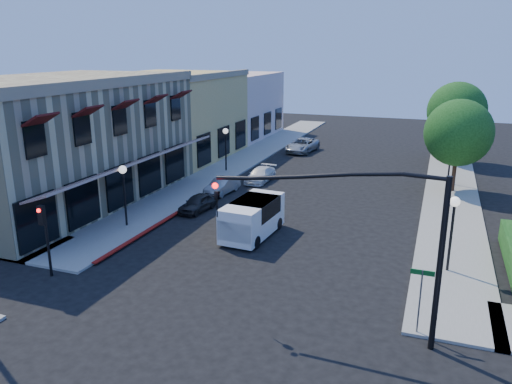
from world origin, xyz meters
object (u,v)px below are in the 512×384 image
(secondary_signal, at_px, (44,228))
(lamppost_right_far, at_px, (451,148))
(lamppost_right_near, at_px, (453,215))
(signal_mast_arm, at_px, (374,227))
(white_van, at_px, (252,216))
(street_tree_b, at_px, (457,111))
(street_name_sign, at_px, (421,291))
(street_tree_a, at_px, (459,133))
(parked_car_a, at_px, (198,203))
(parked_car_d, at_px, (302,145))
(parked_car_b, at_px, (222,186))
(parked_car_c, at_px, (260,175))
(lamppost_left_far, at_px, (226,139))
(lamppost_left_near, at_px, (123,180))

(secondary_signal, relative_size, lamppost_right_far, 0.93)
(secondary_signal, distance_m, lamppost_right_near, 17.77)
(signal_mast_arm, xyz_separation_m, white_van, (-7.20, 7.64, -2.94))
(street_tree_b, height_order, street_name_sign, street_tree_b)
(street_tree_a, distance_m, signal_mast_arm, 20.71)
(parked_car_a, bearing_deg, lamppost_right_far, 46.48)
(parked_car_d, bearing_deg, parked_car_b, -88.69)
(signal_mast_arm, xyz_separation_m, parked_car_c, (-10.66, 18.50, -3.56))
(lamppost_left_far, bearing_deg, parked_car_c, -28.39)
(street_tree_b, height_order, parked_car_b, street_tree_b)
(lamppost_right_near, xyz_separation_m, parked_car_b, (-14.70, 8.05, -2.19))
(secondary_signal, bearing_deg, street_name_sign, 2.93)
(lamppost_right_near, height_order, lamppost_right_far, same)
(street_tree_b, relative_size, parked_car_d, 1.49)
(parked_car_d, bearing_deg, parked_car_a, -87.20)
(lamppost_left_near, bearing_deg, parked_car_b, 74.06)
(lamppost_left_far, xyz_separation_m, parked_car_a, (2.47, -10.00, -2.21))
(secondary_signal, xyz_separation_m, parked_car_c, (3.20, 18.59, -1.79))
(street_tree_a, relative_size, parked_car_a, 2.10)
(street_tree_a, bearing_deg, parked_car_a, -146.01)
(street_tree_b, bearing_deg, parked_car_c, -138.58)
(signal_mast_arm, bearing_deg, street_name_sign, 23.20)
(street_tree_a, height_order, lamppost_left_near, street_tree_a)
(lamppost_right_far, bearing_deg, parked_car_a, -140.45)
(street_tree_b, xyz_separation_m, lamppost_left_near, (-17.30, -24.00, -1.81))
(street_tree_a, xyz_separation_m, white_van, (-10.15, -12.86, -3.05))
(street_tree_a, relative_size, white_van, 1.41)
(parked_car_a, bearing_deg, signal_mast_arm, -34.53)
(street_name_sign, relative_size, parked_car_c, 0.69)
(street_name_sign, bearing_deg, lamppost_right_far, 87.37)
(street_name_sign, height_order, parked_car_a, street_name_sign)
(signal_mast_arm, bearing_deg, secondary_signal, -179.63)
(street_name_sign, height_order, lamppost_right_near, lamppost_right_near)
(parked_car_b, bearing_deg, lamppost_right_near, -22.45)
(parked_car_c, bearing_deg, lamppost_left_near, -104.14)
(parked_car_a, relative_size, parked_car_c, 0.85)
(street_name_sign, xyz_separation_m, lamppost_right_far, (1.00, 21.80, 1.04))
(street_tree_a, height_order, parked_car_c, street_tree_a)
(street_tree_b, distance_m, street_name_sign, 29.96)
(street_tree_b, relative_size, parked_car_a, 2.28)
(secondary_signal, relative_size, lamppost_left_far, 0.93)
(lamppost_right_near, bearing_deg, parked_car_b, 151.28)
(signal_mast_arm, relative_size, lamppost_right_far, 2.24)
(street_name_sign, bearing_deg, secondary_signal, -177.07)
(parked_car_c, bearing_deg, parked_car_a, -95.75)
(lamppost_right_near, height_order, white_van, lamppost_right_near)
(street_tree_b, xyz_separation_m, lamppost_right_far, (-0.30, -8.00, -1.81))
(street_tree_b, bearing_deg, parked_car_b, -133.25)
(street_name_sign, relative_size, white_van, 0.55)
(lamppost_left_far, bearing_deg, street_tree_b, 30.03)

